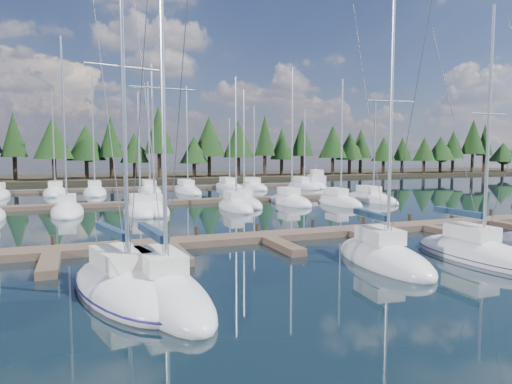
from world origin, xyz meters
name	(u,v)px	position (x,y,z in m)	size (l,w,h in m)	color
ground	(212,215)	(0.00, 30.00, 0.00)	(260.00, 260.00, 0.00)	black
far_shore	(134,177)	(0.00, 90.00, 0.30)	(220.00, 30.00, 0.60)	black
main_dock	(267,239)	(0.00, 17.36, 0.20)	(44.00, 6.13, 0.90)	brown
back_docks	(170,194)	(0.00, 49.58, 0.20)	(50.00, 21.80, 0.40)	brown
front_sailboat_1	(125,287)	(-9.05, 9.84, 0.29)	(5.13, 9.20, 15.45)	silver
front_sailboat_2	(163,290)	(-7.75, 8.91, 0.29)	(3.48, 9.06, 13.93)	silver
front_sailboat_3	(383,257)	(3.21, 10.33, 0.30)	(3.45, 7.78, 14.20)	silver
front_sailboat_4	(476,254)	(8.18, 9.34, 0.29)	(2.71, 8.08, 13.25)	silver
back_sailboat_rows	(176,197)	(-0.18, 44.84, 0.26)	(44.20, 32.92, 16.09)	silver
motor_yacht_right	(316,184)	(23.90, 55.06, 0.49)	(5.83, 9.46, 4.49)	silver
tree_line	(127,142)	(-2.32, 80.22, 7.40)	(186.72, 11.25, 13.80)	black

